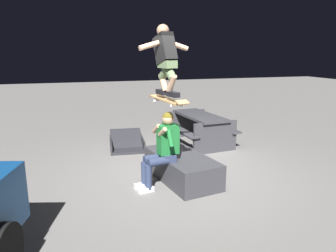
# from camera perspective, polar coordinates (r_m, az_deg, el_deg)

# --- Properties ---
(ground_plane) EXTENTS (40.00, 40.00, 0.00)m
(ground_plane) POSITION_cam_1_polar(r_m,az_deg,el_deg) (6.03, 1.84, -8.71)
(ground_plane) COLOR slate
(ledge_box_main) EXTENTS (1.72, 1.02, 0.45)m
(ledge_box_main) POSITION_cam_1_polar(r_m,az_deg,el_deg) (5.76, 2.43, -7.42)
(ledge_box_main) COLOR #38383D
(ledge_box_main) RESTS_ON ground
(person_sitting_on_ledge) EXTENTS (0.60, 0.78, 1.29)m
(person_sitting_on_ledge) POSITION_cam_1_polar(r_m,az_deg,el_deg) (5.30, -1.01, -3.74)
(person_sitting_on_ledge) COLOR #2D3856
(person_sitting_on_ledge) RESTS_ON ground
(skateboard) EXTENTS (1.04, 0.43, 0.13)m
(skateboard) POSITION_cam_1_polar(r_m,az_deg,el_deg) (5.16, -0.11, 4.70)
(skateboard) COLOR #AD8451
(skater_airborne) EXTENTS (0.64, 0.88, 1.12)m
(skater_airborne) POSITION_cam_1_polar(r_m,az_deg,el_deg) (5.15, -0.44, 12.36)
(skater_airborne) COLOR black
(kicker_ramp) EXTENTS (1.24, 0.91, 0.45)m
(kicker_ramp) POSITION_cam_1_polar(r_m,az_deg,el_deg) (7.71, -7.42, -3.32)
(kicker_ramp) COLOR #28282D
(kicker_ramp) RESTS_ON ground
(picnic_table_back) EXTENTS (1.82, 1.49, 0.75)m
(picnic_table_back) POSITION_cam_1_polar(r_m,az_deg,el_deg) (7.89, 5.68, 0.28)
(picnic_table_back) COLOR #38383D
(picnic_table_back) RESTS_ON ground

